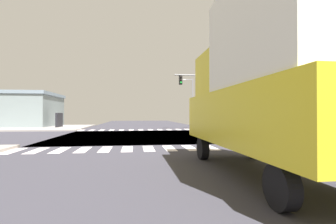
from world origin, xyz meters
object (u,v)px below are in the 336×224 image
at_px(street_lamp, 191,97).
at_px(traffic_signal_mast, 205,87).
at_px(bank_building, 12,110).
at_px(box_truck_outer_1, 266,79).

bearing_deg(street_lamp, traffic_signal_mast, -95.87).
bearing_deg(street_lamp, bank_building, -168.77).
bearing_deg(bank_building, box_truck_outer_1, -56.17).
height_order(traffic_signal_mast, bank_building, traffic_signal_mast).
bearing_deg(street_lamp, box_truck_outer_1, -99.54).
bearing_deg(box_truck_outer_1, street_lamp, 80.46).
relative_size(street_lamp, bank_building, 0.60).
xyz_separation_m(bank_building, box_truck_outer_1, (18.97, -28.31, 0.36)).
relative_size(traffic_signal_mast, street_lamp, 0.86).
distance_m(traffic_signal_mast, street_lamp, 12.68).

